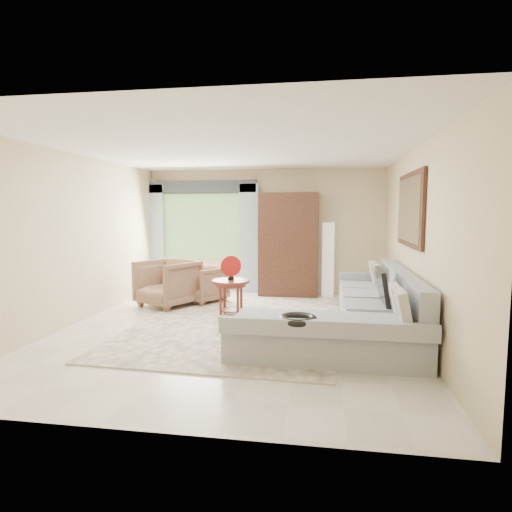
% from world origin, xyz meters
% --- Properties ---
extents(ground, '(6.00, 6.00, 0.00)m').
position_xyz_m(ground, '(0.00, 0.00, 0.00)').
color(ground, silver).
rests_on(ground, ground).
extents(area_rug, '(3.15, 4.11, 0.02)m').
position_xyz_m(area_rug, '(-0.02, 0.19, 0.01)').
color(area_rug, beige).
rests_on(area_rug, ground).
extents(sectional_sofa, '(2.30, 3.46, 0.90)m').
position_xyz_m(sectional_sofa, '(1.78, -0.18, 0.28)').
color(sectional_sofa, '#A6A7AE').
rests_on(sectional_sofa, ground).
extents(tv_screen, '(0.14, 0.74, 0.48)m').
position_xyz_m(tv_screen, '(2.05, -0.18, 0.72)').
color(tv_screen, black).
rests_on(tv_screen, sectional_sofa).
extents(garden_hose, '(0.43, 0.43, 0.09)m').
position_xyz_m(garden_hose, '(1.00, -1.41, 0.55)').
color(garden_hose, black).
rests_on(garden_hose, sectional_sofa).
extents(coffee_table, '(0.61, 0.61, 0.61)m').
position_xyz_m(coffee_table, '(-0.22, 0.71, 0.32)').
color(coffee_table, '#4E1C15').
rests_on(coffee_table, ground).
extents(red_disc, '(0.32, 0.15, 0.34)m').
position_xyz_m(red_disc, '(-0.22, 0.71, 0.84)').
color(red_disc, '#A71310').
rests_on(red_disc, coffee_table).
extents(armchair_left, '(1.25, 1.26, 0.85)m').
position_xyz_m(armchair_left, '(-1.53, 1.30, 0.43)').
color(armchair_left, '#806246').
rests_on(armchair_left, ground).
extents(armchair_right, '(1.03, 1.04, 0.69)m').
position_xyz_m(armchair_right, '(-1.01, 1.75, 0.35)').
color(armchair_right, '#8F704E').
rests_on(armchair_right, ground).
extents(potted_plant, '(0.53, 0.49, 0.49)m').
position_xyz_m(potted_plant, '(-2.08, 2.56, 0.24)').
color(potted_plant, '#999999').
rests_on(potted_plant, ground).
extents(armoire, '(1.20, 0.55, 2.10)m').
position_xyz_m(armoire, '(0.55, 2.72, 1.05)').
color(armoire, black).
rests_on(armoire, ground).
extents(floor_lamp, '(0.24, 0.24, 1.50)m').
position_xyz_m(floor_lamp, '(1.35, 2.78, 0.75)').
color(floor_lamp, silver).
rests_on(floor_lamp, ground).
extents(window, '(1.80, 0.04, 1.40)m').
position_xyz_m(window, '(-1.35, 2.97, 1.40)').
color(window, '#669E59').
rests_on(window, wall_back).
extents(curtain_left, '(0.40, 0.08, 2.30)m').
position_xyz_m(curtain_left, '(-2.40, 2.88, 1.15)').
color(curtain_left, '#9EB7CC').
rests_on(curtain_left, ground).
extents(curtain_right, '(0.40, 0.08, 2.30)m').
position_xyz_m(curtain_right, '(-0.30, 2.88, 1.15)').
color(curtain_right, '#9EB7CC').
rests_on(curtain_right, ground).
extents(valance, '(2.40, 0.12, 0.26)m').
position_xyz_m(valance, '(-1.35, 2.90, 2.25)').
color(valance, '#1E232D').
rests_on(valance, wall_back).
extents(wall_mirror, '(0.05, 1.70, 1.05)m').
position_xyz_m(wall_mirror, '(2.46, 0.35, 1.75)').
color(wall_mirror, black).
rests_on(wall_mirror, wall_right).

